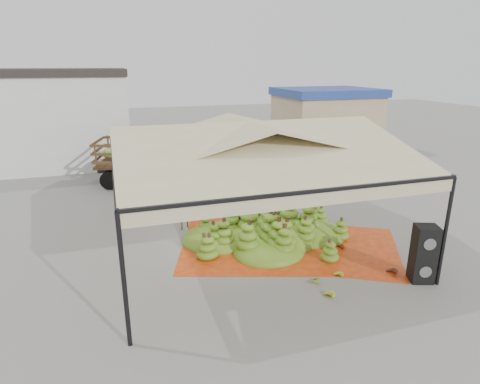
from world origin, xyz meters
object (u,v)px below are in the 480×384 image
object	(u,v)px
speaker_stack	(424,254)
vendor	(250,188)
banana_heap	(269,221)
truck_right	(289,143)
truck_left	(172,155)

from	to	relation	value
speaker_stack	vendor	bearing A→B (deg)	131.02
banana_heap	speaker_stack	bearing A→B (deg)	-53.39
banana_heap	vendor	bearing A→B (deg)	84.79
banana_heap	vendor	size ratio (longest dim) A/B	3.03
truck_right	speaker_stack	bearing A→B (deg)	-81.70
banana_heap	truck_left	size ratio (longest dim) A/B	0.84
truck_right	banana_heap	bearing A→B (deg)	-101.77
vendor	truck_right	world-z (taller)	truck_right
vendor	truck_left	distance (m)	5.48
vendor	banana_heap	bearing A→B (deg)	107.54
truck_left	banana_heap	bearing A→B (deg)	-60.21
speaker_stack	vendor	distance (m)	7.13
speaker_stack	truck_left	world-z (taller)	truck_left
truck_left	vendor	bearing A→B (deg)	-50.24
truck_left	truck_right	size ratio (longest dim) A/B	0.98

